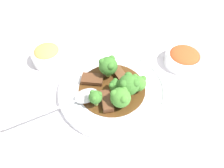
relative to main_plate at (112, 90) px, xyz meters
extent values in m
plane|color=silver|center=(0.00, 0.00, -0.01)|extent=(4.00, 4.00, 0.00)
cylinder|color=white|center=(0.00, 0.00, 0.00)|extent=(0.29, 0.29, 0.01)
torus|color=white|center=(0.00, 0.00, 0.00)|extent=(0.29, 0.29, 0.01)
cylinder|color=#4C2D14|center=(0.00, 0.00, 0.00)|extent=(0.18, 0.18, 0.00)
cube|color=#56331E|center=(0.01, 0.05, 0.02)|extent=(0.04, 0.06, 0.02)
cube|color=brown|center=(-0.02, -0.05, 0.01)|extent=(0.05, 0.06, 0.01)
cube|color=#56331E|center=(0.06, -0.02, 0.01)|extent=(0.06, 0.04, 0.01)
cylinder|color=#8EB756|center=(0.01, -0.04, 0.02)|extent=(0.02, 0.02, 0.02)
sphere|color=#387028|center=(0.01, -0.04, 0.04)|extent=(0.05, 0.05, 0.05)
sphere|color=#387028|center=(0.03, -0.04, 0.06)|extent=(0.02, 0.02, 0.02)
sphere|color=#387028|center=(0.01, -0.03, 0.06)|extent=(0.02, 0.02, 0.02)
sphere|color=#387028|center=(0.01, -0.06, 0.06)|extent=(0.02, 0.02, 0.02)
cylinder|color=#7FA84C|center=(-0.04, 0.02, 0.02)|extent=(0.02, 0.02, 0.02)
sphere|color=#387028|center=(-0.04, 0.02, 0.05)|extent=(0.05, 0.05, 0.05)
sphere|color=#387028|center=(-0.03, 0.03, 0.06)|extent=(0.02, 0.02, 0.02)
sphere|color=#387028|center=(-0.06, 0.02, 0.06)|extent=(0.02, 0.02, 0.02)
sphere|color=#387028|center=(-0.04, 0.00, 0.06)|extent=(0.02, 0.02, 0.02)
cylinder|color=#8EB756|center=(-0.07, 0.00, 0.01)|extent=(0.01, 0.01, 0.01)
sphere|color=#427F2D|center=(-0.07, 0.00, 0.03)|extent=(0.04, 0.04, 0.04)
sphere|color=#427F2D|center=(-0.07, 0.01, 0.05)|extent=(0.02, 0.02, 0.02)
sphere|color=#427F2D|center=(-0.08, -0.01, 0.05)|extent=(0.02, 0.02, 0.02)
sphere|color=#427F2D|center=(-0.06, -0.01, 0.05)|extent=(0.02, 0.02, 0.02)
cylinder|color=#7FA84C|center=(-0.03, 0.05, 0.01)|extent=(0.02, 0.02, 0.01)
sphere|color=#427F2D|center=(-0.03, 0.05, 0.04)|extent=(0.05, 0.05, 0.05)
sphere|color=#427F2D|center=(-0.03, 0.06, 0.05)|extent=(0.02, 0.02, 0.02)
sphere|color=#427F2D|center=(-0.03, 0.04, 0.05)|extent=(0.02, 0.02, 0.02)
sphere|color=#427F2D|center=(-0.01, 0.05, 0.05)|extent=(0.02, 0.02, 0.02)
cylinder|color=#8EB756|center=(-0.01, 0.01, 0.01)|extent=(0.01, 0.01, 0.01)
sphere|color=#387028|center=(-0.01, 0.01, 0.03)|extent=(0.03, 0.03, 0.03)
sphere|color=#387028|center=(-0.02, 0.01, 0.04)|extent=(0.01, 0.01, 0.01)
sphere|color=#387028|center=(-0.01, 0.00, 0.04)|extent=(0.01, 0.01, 0.01)
sphere|color=#387028|center=(0.00, 0.02, 0.04)|extent=(0.01, 0.01, 0.01)
cylinder|color=#8EB756|center=(0.03, 0.06, 0.02)|extent=(0.01, 0.01, 0.02)
sphere|color=#387028|center=(0.03, 0.06, 0.04)|extent=(0.03, 0.03, 0.03)
sphere|color=#387028|center=(0.02, 0.05, 0.05)|extent=(0.01, 0.01, 0.01)
sphere|color=#387028|center=(0.04, 0.05, 0.05)|extent=(0.01, 0.01, 0.01)
sphere|color=#387028|center=(0.04, 0.07, 0.05)|extent=(0.01, 0.01, 0.01)
ellipsoid|color=silver|center=(0.06, 0.04, 0.02)|extent=(0.08, 0.07, 0.01)
cylinder|color=silver|center=(0.16, 0.10, 0.01)|extent=(0.15, 0.10, 0.01)
cylinder|color=white|center=(-0.20, -0.13, -0.01)|extent=(0.06, 0.06, 0.01)
cylinder|color=white|center=(-0.20, -0.13, 0.01)|extent=(0.11, 0.11, 0.03)
torus|color=white|center=(-0.20, -0.13, 0.02)|extent=(0.11, 0.11, 0.01)
ellipsoid|color=#D14C23|center=(-0.20, -0.13, 0.02)|extent=(0.09, 0.09, 0.02)
cylinder|color=white|center=(0.20, -0.10, -0.01)|extent=(0.05, 0.05, 0.01)
cylinder|color=white|center=(0.20, -0.10, 0.01)|extent=(0.09, 0.09, 0.04)
torus|color=white|center=(0.20, -0.10, 0.03)|extent=(0.09, 0.09, 0.01)
ellipsoid|color=tan|center=(0.20, -0.10, 0.03)|extent=(0.07, 0.07, 0.03)
camera|label=1|loc=(-0.04, 0.36, 0.47)|focal=35.00mm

